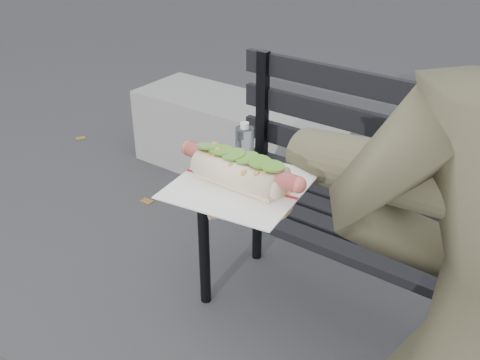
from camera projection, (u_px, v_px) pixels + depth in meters
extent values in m
cylinder|color=black|center=(204.00, 252.00, 2.03)|extent=(0.04, 0.04, 0.45)
cylinder|color=black|center=(257.00, 212.00, 2.27)|extent=(0.04, 0.04, 0.45)
cube|color=black|center=(386.00, 268.00, 1.56)|extent=(1.50, 0.07, 0.03)
cube|color=black|center=(398.00, 253.00, 1.62)|extent=(1.50, 0.07, 0.03)
cube|color=black|center=(410.00, 238.00, 1.69)|extent=(1.50, 0.07, 0.03)
cube|color=black|center=(421.00, 225.00, 1.75)|extent=(1.50, 0.07, 0.03)
cube|color=black|center=(431.00, 212.00, 1.82)|extent=(1.50, 0.07, 0.03)
cube|color=black|center=(262.00, 107.00, 2.07)|extent=(0.04, 0.03, 0.42)
cube|color=black|center=(439.00, 180.00, 1.79)|extent=(1.50, 0.02, 0.08)
cube|color=black|center=(447.00, 143.00, 1.72)|extent=(1.50, 0.02, 0.08)
cube|color=black|center=(454.00, 104.00, 1.66)|extent=(1.50, 0.02, 0.08)
cylinder|color=white|center=(244.00, 153.00, 1.95)|extent=(0.06, 0.06, 0.19)
cylinder|color=white|center=(245.00, 125.00, 1.89)|extent=(0.03, 0.03, 0.02)
cube|color=slate|center=(242.00, 140.00, 2.93)|extent=(1.20, 0.40, 0.40)
cylinder|color=#4A4731|center=(436.00, 183.00, 0.74)|extent=(0.51, 0.23, 0.19)
cylinder|color=#D8A384|center=(265.00, 197.00, 0.84)|extent=(0.09, 0.08, 0.07)
ellipsoid|color=#D8A384|center=(240.00, 194.00, 0.86)|extent=(0.10, 0.12, 0.03)
cylinder|color=#D8A384|center=(200.00, 190.00, 0.86)|extent=(0.05, 0.02, 0.02)
cylinder|color=#D8A384|center=(208.00, 185.00, 0.88)|extent=(0.05, 0.02, 0.02)
cylinder|color=#D8A384|center=(216.00, 180.00, 0.89)|extent=(0.05, 0.02, 0.02)
cylinder|color=#D8A384|center=(223.00, 175.00, 0.91)|extent=(0.05, 0.02, 0.02)
cylinder|color=#D8A384|center=(223.00, 211.00, 0.81)|extent=(0.04, 0.05, 0.02)
cube|color=white|center=(240.00, 185.00, 0.85)|extent=(0.21, 0.21, 0.00)
cube|color=#B21E1E|center=(240.00, 184.00, 0.85)|extent=(0.19, 0.03, 0.00)
cylinder|color=#C9534D|center=(240.00, 165.00, 0.83)|extent=(0.20, 0.02, 0.02)
sphere|color=#C9534D|center=(189.00, 148.00, 0.88)|extent=(0.03, 0.02, 0.02)
sphere|color=#C9534D|center=(298.00, 185.00, 0.78)|extent=(0.02, 0.02, 0.02)
sphere|color=#9E6B2D|center=(215.00, 146.00, 0.87)|extent=(0.01, 0.01, 0.01)
sphere|color=#9E6B2D|center=(257.00, 174.00, 0.79)|extent=(0.01, 0.01, 0.01)
sphere|color=#9E6B2D|center=(231.00, 156.00, 0.84)|extent=(0.01, 0.01, 0.01)
sphere|color=#9E6B2D|center=(218.00, 158.00, 0.85)|extent=(0.01, 0.01, 0.01)
sphere|color=#9E6B2D|center=(241.00, 152.00, 0.85)|extent=(0.01, 0.01, 0.01)
sphere|color=#9E6B2D|center=(241.00, 168.00, 0.82)|extent=(0.01, 0.01, 0.01)
sphere|color=#9E6B2D|center=(231.00, 167.00, 0.82)|extent=(0.01, 0.01, 0.01)
sphere|color=#9E6B2D|center=(246.00, 162.00, 0.83)|extent=(0.01, 0.01, 0.01)
sphere|color=#9E6B2D|center=(231.00, 166.00, 0.82)|extent=(0.01, 0.01, 0.01)
sphere|color=#9E6B2D|center=(216.00, 158.00, 0.85)|extent=(0.01, 0.01, 0.01)
sphere|color=#9E6B2D|center=(210.00, 156.00, 0.84)|extent=(0.01, 0.01, 0.01)
sphere|color=#9E6B2D|center=(213.00, 156.00, 0.84)|extent=(0.01, 0.01, 0.01)
sphere|color=#9E6B2D|center=(267.00, 166.00, 0.82)|extent=(0.01, 0.01, 0.01)
sphere|color=#9E6B2D|center=(238.00, 156.00, 0.84)|extent=(0.01, 0.01, 0.01)
sphere|color=#9E6B2D|center=(230.00, 153.00, 0.85)|extent=(0.01, 0.01, 0.01)
sphere|color=#9E6B2D|center=(268.00, 174.00, 0.80)|extent=(0.01, 0.01, 0.01)
sphere|color=#9E6B2D|center=(211.00, 151.00, 0.85)|extent=(0.01, 0.01, 0.01)
sphere|color=#9E6B2D|center=(236.00, 154.00, 0.84)|extent=(0.01, 0.01, 0.01)
sphere|color=#9E6B2D|center=(245.00, 174.00, 0.80)|extent=(0.01, 0.01, 0.01)
sphere|color=#9E6B2D|center=(247.00, 172.00, 0.80)|extent=(0.01, 0.01, 0.01)
sphere|color=#9E6B2D|center=(221.00, 157.00, 0.85)|extent=(0.01, 0.01, 0.01)
sphere|color=#9E6B2D|center=(265.00, 174.00, 0.79)|extent=(0.01, 0.01, 0.01)
sphere|color=#9E6B2D|center=(218.00, 152.00, 0.85)|extent=(0.01, 0.01, 0.01)
sphere|color=#9E6B2D|center=(221.00, 150.00, 0.87)|extent=(0.01, 0.01, 0.01)
sphere|color=#9E6B2D|center=(238.00, 160.00, 0.84)|extent=(0.01, 0.01, 0.01)
sphere|color=#9E6B2D|center=(225.00, 153.00, 0.85)|extent=(0.01, 0.01, 0.01)
cylinder|color=#559428|center=(208.00, 146.00, 0.86)|extent=(0.04, 0.04, 0.01)
cylinder|color=#559428|center=(221.00, 150.00, 0.84)|extent=(0.04, 0.04, 0.01)
cylinder|color=#559428|center=(233.00, 154.00, 0.83)|extent=(0.04, 0.04, 0.01)
cylinder|color=#559428|center=(247.00, 158.00, 0.82)|extent=(0.04, 0.04, 0.01)
cylinder|color=#559428|center=(260.00, 162.00, 0.81)|extent=(0.04, 0.04, 0.01)
cylinder|color=#559428|center=(273.00, 166.00, 0.79)|extent=(0.04, 0.04, 0.01)
cube|color=brown|center=(81.00, 138.00, 3.42)|extent=(0.06, 0.07, 0.00)
cube|color=brown|center=(147.00, 201.00, 2.77)|extent=(0.06, 0.04, 0.00)
cube|color=brown|center=(283.00, 146.00, 3.32)|extent=(0.04, 0.05, 0.00)
cube|color=brown|center=(166.00, 129.00, 3.55)|extent=(0.06, 0.04, 0.00)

